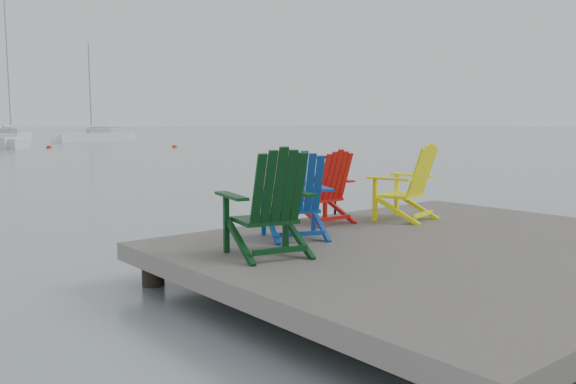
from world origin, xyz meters
TOP-DOWN VIEW (x-y plane):
  - ground at (0.00, 0.00)m, footprint 400.00×400.00m
  - dock at (0.00, 0.00)m, footprint 6.00×5.00m
  - handrail at (0.25, 2.45)m, footprint 0.48×0.04m
  - chair_green at (-2.05, 0.80)m, footprint 1.03×0.97m
  - chair_blue at (-1.22, 1.36)m, footprint 1.01×0.97m
  - chair_red at (-0.19, 1.97)m, footprint 0.80×0.74m
  - chair_yellow at (0.91, 1.41)m, footprint 0.98×0.93m
  - sailboat_mid at (10.35, 56.64)m, footprint 6.34×10.07m
  - sailboat_far at (16.30, 51.02)m, footprint 6.61×2.03m
  - buoy_c at (15.83, 35.26)m, footprint 0.40×0.40m
  - buoy_d at (8.45, 40.00)m, footprint 0.41×0.41m

SIDE VIEW (x-z plane):
  - ground at x=0.00m, z-range 0.00..0.00m
  - buoy_c at x=15.83m, z-range -0.20..0.20m
  - buoy_d at x=8.45m, z-range -0.20..0.20m
  - dock at x=0.00m, z-range -0.35..1.05m
  - sailboat_mid at x=10.35m, z-range -6.37..7.08m
  - sailboat_far at x=16.30m, z-range -4.28..4.99m
  - chair_red at x=-0.19m, z-range 0.50..1.50m
  - chair_blue at x=-1.22m, z-range 0.50..1.54m
  - chair_yellow at x=0.91m, z-range 0.50..1.57m
  - handrail at x=0.25m, z-range 0.59..1.49m
  - chair_green at x=-2.05m, z-range 0.50..1.63m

